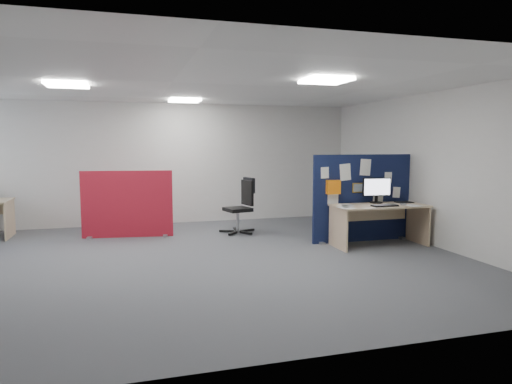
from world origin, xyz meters
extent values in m
plane|color=#52555A|center=(0.00, 0.00, 0.00)|extent=(9.00, 9.00, 0.00)
cube|color=white|center=(0.00, 0.00, 2.70)|extent=(9.00, 7.00, 0.02)
cube|color=silver|center=(0.00, 3.50, 1.35)|extent=(9.00, 0.02, 2.70)
cube|color=silver|center=(0.00, -3.50, 1.35)|extent=(9.00, 0.02, 2.70)
cube|color=silver|center=(4.50, 0.00, 1.35)|extent=(0.02, 7.00, 2.70)
cube|color=white|center=(2.00, -1.00, 2.67)|extent=(0.60, 0.60, 0.04)
cube|color=white|center=(-1.50, 0.50, 2.67)|extent=(0.60, 0.60, 0.04)
cube|color=white|center=(0.50, 2.50, 2.67)|extent=(0.60, 0.60, 0.04)
cube|color=black|center=(3.48, 0.56, 0.80)|extent=(1.94, 0.06, 1.60)
cube|color=#9B9CA1|center=(2.66, 0.56, 0.02)|extent=(0.08, 0.30, 0.04)
cube|color=#9B9CA1|center=(4.30, 0.56, 0.02)|extent=(0.08, 0.30, 0.04)
cube|color=white|center=(2.71, 0.53, 1.29)|extent=(0.15, 0.01, 0.20)
cube|color=white|center=(3.11, 0.53, 1.29)|extent=(0.21, 0.01, 0.30)
cube|color=white|center=(3.51, 0.53, 1.37)|extent=(0.21, 0.01, 0.30)
cube|color=white|center=(3.99, 0.53, 1.18)|extent=(0.15, 0.01, 0.20)
cube|color=white|center=(2.88, 0.53, 0.87)|extent=(0.21, 0.01, 0.30)
cube|color=white|center=(3.79, 0.53, 0.77)|extent=(0.21, 0.01, 0.30)
cube|color=white|center=(4.18, 0.53, 0.89)|extent=(0.15, 0.01, 0.20)
cube|color=gold|center=(3.38, 0.53, 1.00)|extent=(0.24, 0.01, 0.18)
cube|color=orange|center=(2.86, 0.48, 1.03)|extent=(0.25, 0.10, 0.25)
cube|color=tan|center=(3.58, 0.12, 0.71)|extent=(1.65, 0.73, 0.03)
cube|color=tan|center=(2.79, 0.12, 0.35)|extent=(0.03, 0.67, 0.70)
cube|color=tan|center=(4.37, 0.12, 0.35)|extent=(0.03, 0.67, 0.70)
cube|color=tan|center=(3.58, 0.45, 0.55)|extent=(1.48, 0.02, 0.30)
cylinder|color=black|center=(3.65, 0.34, 0.74)|extent=(0.22, 0.22, 0.02)
cube|color=black|center=(3.65, 0.34, 0.80)|extent=(0.05, 0.04, 0.11)
cube|color=black|center=(3.65, 0.34, 1.02)|extent=(0.53, 0.10, 0.33)
cube|color=white|center=(3.65, 0.32, 1.02)|extent=(0.48, 0.06, 0.29)
cube|color=black|center=(3.56, -0.07, 0.74)|extent=(0.46, 0.19, 0.02)
cube|color=#9B9CA1|center=(3.95, -0.04, 0.74)|extent=(0.11, 0.08, 0.03)
cube|color=black|center=(4.18, 0.27, 0.74)|extent=(0.29, 0.23, 0.01)
cube|color=#A7152C|center=(-0.68, 2.12, 0.64)|extent=(1.71, 0.29, 1.29)
cube|color=#9B9CA1|center=(-1.39, 2.12, 0.02)|extent=(0.08, 0.30, 0.04)
cube|color=#9B9CA1|center=(0.03, 2.12, 0.02)|extent=(0.08, 0.30, 0.04)
cube|color=tan|center=(-2.87, 2.74, 0.35)|extent=(0.03, 0.77, 0.70)
cube|color=black|center=(1.66, 1.95, 0.04)|extent=(0.31, 0.12, 0.04)
cube|color=black|center=(1.46, 2.12, 0.04)|extent=(0.07, 0.31, 0.04)
cube|color=black|center=(1.24, 1.98, 0.04)|extent=(0.30, 0.16, 0.04)
cube|color=black|center=(1.30, 1.73, 0.04)|extent=(0.23, 0.27, 0.04)
cube|color=black|center=(1.57, 1.71, 0.04)|extent=(0.21, 0.28, 0.04)
cylinder|color=#9B9CA1|center=(1.45, 1.90, 0.25)|extent=(0.06, 0.06, 0.43)
cube|color=black|center=(1.45, 1.90, 0.49)|extent=(0.57, 0.57, 0.07)
cube|color=black|center=(1.66, 1.95, 0.81)|extent=(0.15, 0.43, 0.51)
cube|color=black|center=(1.70, 1.96, 0.96)|extent=(0.15, 0.39, 0.30)
cube|color=white|center=(2.92, 0.10, 0.73)|extent=(0.22, 0.30, 0.00)
cube|color=white|center=(3.01, 0.28, 0.73)|extent=(0.25, 0.33, 0.00)
cube|color=white|center=(4.07, -0.11, 0.73)|extent=(0.24, 0.32, 0.00)
cube|color=white|center=(2.83, -0.07, 0.73)|extent=(0.21, 0.30, 0.00)
camera|label=1|loc=(-0.71, -6.90, 1.80)|focal=32.00mm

